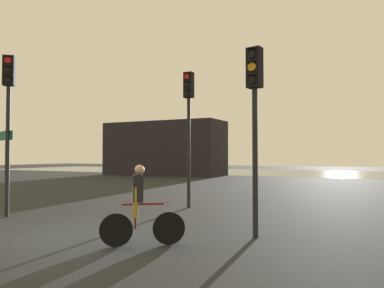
{
  "coord_description": "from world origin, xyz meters",
  "views": [
    {
      "loc": [
        6.19,
        -6.33,
        1.8
      ],
      "look_at": [
        0.5,
        5.0,
        2.2
      ],
      "focal_mm": 35.0,
      "sensor_mm": 36.0,
      "label": 1
    }
  ],
  "objects_px": {
    "direction_sign_post": "(6,159)",
    "cyclist": "(140,205)",
    "traffic_light_near_right": "(255,105)",
    "traffic_light_center": "(189,114)",
    "distant_building": "(164,149)",
    "traffic_light_near_left": "(8,105)"
  },
  "relations": [
    {
      "from": "distant_building",
      "to": "direction_sign_post",
      "type": "relative_size",
      "value": 4.36
    },
    {
      "from": "traffic_light_near_right",
      "to": "direction_sign_post",
      "type": "relative_size",
      "value": 1.62
    },
    {
      "from": "distant_building",
      "to": "traffic_light_near_left",
      "type": "height_order",
      "value": "distant_building"
    },
    {
      "from": "traffic_light_near_right",
      "to": "direction_sign_post",
      "type": "height_order",
      "value": "traffic_light_near_right"
    },
    {
      "from": "traffic_light_near_right",
      "to": "traffic_light_center",
      "type": "xyz_separation_m",
      "value": [
        -3.5,
        3.61,
        0.34
      ]
    },
    {
      "from": "direction_sign_post",
      "to": "distant_building",
      "type": "bearing_deg",
      "value": -54.79
    },
    {
      "from": "distant_building",
      "to": "traffic_light_center",
      "type": "distance_m",
      "value": 22.23
    },
    {
      "from": "direction_sign_post",
      "to": "cyclist",
      "type": "relative_size",
      "value": 1.6
    },
    {
      "from": "distant_building",
      "to": "traffic_light_center",
      "type": "relative_size",
      "value": 2.4
    },
    {
      "from": "direction_sign_post",
      "to": "cyclist",
      "type": "xyz_separation_m",
      "value": [
        5.86,
        -1.37,
        -0.88
      ]
    },
    {
      "from": "traffic_light_near_right",
      "to": "direction_sign_post",
      "type": "bearing_deg",
      "value": 12.88
    },
    {
      "from": "direction_sign_post",
      "to": "traffic_light_near_left",
      "type": "bearing_deg",
      "value": 167.05
    },
    {
      "from": "distant_building",
      "to": "traffic_light_center",
      "type": "bearing_deg",
      "value": -56.83
    },
    {
      "from": "direction_sign_post",
      "to": "cyclist",
      "type": "height_order",
      "value": "direction_sign_post"
    },
    {
      "from": "traffic_light_near_right",
      "to": "traffic_light_center",
      "type": "distance_m",
      "value": 5.03
    },
    {
      "from": "traffic_light_near_right",
      "to": "traffic_light_center",
      "type": "relative_size",
      "value": 0.89
    },
    {
      "from": "traffic_light_center",
      "to": "distant_building",
      "type": "bearing_deg",
      "value": -55.28
    },
    {
      "from": "traffic_light_center",
      "to": "cyclist",
      "type": "height_order",
      "value": "traffic_light_center"
    },
    {
      "from": "traffic_light_center",
      "to": "cyclist",
      "type": "bearing_deg",
      "value": 108.65
    },
    {
      "from": "distant_building",
      "to": "traffic_light_near_right",
      "type": "relative_size",
      "value": 2.7
    },
    {
      "from": "distant_building",
      "to": "traffic_light_center",
      "type": "height_order",
      "value": "distant_building"
    },
    {
      "from": "traffic_light_near_left",
      "to": "distant_building",
      "type": "bearing_deg",
      "value": -109.47
    }
  ]
}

